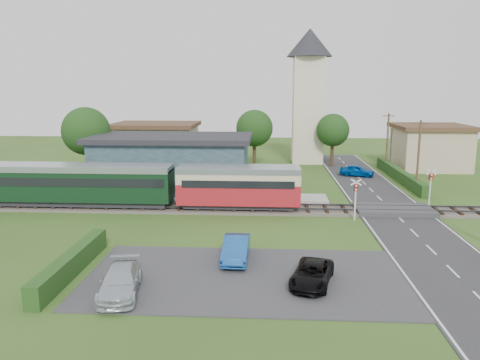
# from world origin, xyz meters

# --- Properties ---
(ground) EXTENTS (120.00, 120.00, 0.00)m
(ground) POSITION_xyz_m (0.00, 0.00, 0.00)
(ground) COLOR #2D4C19
(railway_track) EXTENTS (76.00, 3.20, 0.49)m
(railway_track) POSITION_xyz_m (0.00, 2.00, 0.11)
(railway_track) COLOR #4C443D
(railway_track) RESTS_ON ground
(road) EXTENTS (6.00, 70.00, 0.05)m
(road) POSITION_xyz_m (10.00, 0.00, 0.03)
(road) COLOR #28282B
(road) RESTS_ON ground
(car_park) EXTENTS (17.00, 9.00, 0.08)m
(car_park) POSITION_xyz_m (-1.50, -12.00, 0.04)
(car_park) COLOR #333335
(car_park) RESTS_ON ground
(crossing_deck) EXTENTS (6.20, 3.40, 0.45)m
(crossing_deck) POSITION_xyz_m (10.00, 2.00, 0.23)
(crossing_deck) COLOR #333335
(crossing_deck) RESTS_ON ground
(platform) EXTENTS (30.00, 3.00, 0.45)m
(platform) POSITION_xyz_m (-10.00, 5.20, 0.23)
(platform) COLOR gray
(platform) RESTS_ON ground
(equipment_hut) EXTENTS (2.30, 2.30, 2.55)m
(equipment_hut) POSITION_xyz_m (-18.00, 5.20, 1.75)
(equipment_hut) COLOR beige
(equipment_hut) RESTS_ON platform
(station_building) EXTENTS (16.00, 9.00, 5.30)m
(station_building) POSITION_xyz_m (-10.00, 10.99, 2.69)
(station_building) COLOR #293D3F
(station_building) RESTS_ON ground
(train) EXTENTS (43.20, 2.90, 3.40)m
(train) POSITION_xyz_m (-19.45, 2.00, 2.18)
(train) COLOR #232328
(train) RESTS_ON ground
(church_tower) EXTENTS (6.00, 6.00, 17.60)m
(church_tower) POSITION_xyz_m (5.00, 28.00, 10.23)
(church_tower) COLOR beige
(church_tower) RESTS_ON ground
(house_west) EXTENTS (10.80, 8.80, 5.50)m
(house_west) POSITION_xyz_m (-15.00, 25.00, 2.79)
(house_west) COLOR tan
(house_west) RESTS_ON ground
(house_east) EXTENTS (8.80, 8.80, 5.50)m
(house_east) POSITION_xyz_m (20.00, 24.00, 2.80)
(house_east) COLOR tan
(house_east) RESTS_ON ground
(hedge_carpark) EXTENTS (0.80, 9.00, 1.20)m
(hedge_carpark) POSITION_xyz_m (-11.00, -12.00, 0.60)
(hedge_carpark) COLOR #193814
(hedge_carpark) RESTS_ON ground
(hedge_roadside) EXTENTS (0.80, 18.00, 1.20)m
(hedge_roadside) POSITION_xyz_m (14.20, 16.00, 0.60)
(hedge_roadside) COLOR #193814
(hedge_roadside) RESTS_ON ground
(hedge_station) EXTENTS (22.00, 0.80, 1.30)m
(hedge_station) POSITION_xyz_m (-10.00, 15.50, 0.65)
(hedge_station) COLOR #193814
(hedge_station) RESTS_ON ground
(tree_a) EXTENTS (5.20, 5.20, 8.00)m
(tree_a) POSITION_xyz_m (-20.00, 14.00, 5.38)
(tree_a) COLOR #332316
(tree_a) RESTS_ON ground
(tree_b) EXTENTS (4.60, 4.60, 7.34)m
(tree_b) POSITION_xyz_m (-2.00, 23.00, 5.02)
(tree_b) COLOR #332316
(tree_b) RESTS_ON ground
(tree_c) EXTENTS (4.20, 4.20, 6.78)m
(tree_c) POSITION_xyz_m (8.00, 25.00, 4.65)
(tree_c) COLOR #332316
(tree_c) RESTS_ON ground
(utility_pole_c) EXTENTS (1.40, 0.22, 7.00)m
(utility_pole_c) POSITION_xyz_m (14.20, 10.00, 3.63)
(utility_pole_c) COLOR #473321
(utility_pole_c) RESTS_ON ground
(utility_pole_d) EXTENTS (1.40, 0.22, 7.00)m
(utility_pole_d) POSITION_xyz_m (14.20, 22.00, 3.63)
(utility_pole_d) COLOR #473321
(utility_pole_d) RESTS_ON ground
(crossing_signal_near) EXTENTS (0.84, 0.28, 3.28)m
(crossing_signal_near) POSITION_xyz_m (6.40, -0.41, 2.14)
(crossing_signal_near) COLOR silver
(crossing_signal_near) RESTS_ON ground
(crossing_signal_far) EXTENTS (0.84, 0.28, 3.28)m
(crossing_signal_far) POSITION_xyz_m (13.60, 4.39, 2.14)
(crossing_signal_far) COLOR silver
(crossing_signal_far) RESTS_ON ground
(streetlamp_west) EXTENTS (0.30, 0.30, 5.15)m
(streetlamp_west) POSITION_xyz_m (-22.00, 20.00, 3.04)
(streetlamp_west) COLOR #3F3F47
(streetlamp_west) RESTS_ON ground
(streetlamp_east) EXTENTS (0.30, 0.30, 5.15)m
(streetlamp_east) POSITION_xyz_m (16.00, 27.00, 3.04)
(streetlamp_east) COLOR #3F3F47
(streetlamp_east) RESTS_ON ground
(car_on_road) EXTENTS (4.12, 2.65, 1.31)m
(car_on_road) POSITION_xyz_m (9.92, 17.84, 0.70)
(car_on_road) COLOR #03439F
(car_on_road) RESTS_ON road
(car_park_blue) EXTENTS (1.53, 4.18, 1.37)m
(car_park_blue) POSITION_xyz_m (-2.13, -9.50, 0.76)
(car_park_blue) COLOR #1B519E
(car_park_blue) RESTS_ON car_park
(car_park_silver) EXTENTS (2.56, 4.75, 1.31)m
(car_park_silver) POSITION_xyz_m (-7.50, -14.47, 0.73)
(car_park_silver) COLOR #AFB8C1
(car_park_silver) RESTS_ON car_park
(car_park_dark) EXTENTS (2.81, 4.34, 1.11)m
(car_park_dark) POSITION_xyz_m (2.01, -12.76, 0.64)
(car_park_dark) COLOR black
(car_park_dark) RESTS_ON car_park
(pedestrian_near) EXTENTS (0.73, 0.59, 1.73)m
(pedestrian_near) POSITION_xyz_m (-4.86, 4.52, 1.31)
(pedestrian_near) COLOR gray
(pedestrian_near) RESTS_ON platform
(pedestrian_far) EXTENTS (0.84, 0.97, 1.72)m
(pedestrian_far) POSITION_xyz_m (-16.05, 5.50, 1.31)
(pedestrian_far) COLOR gray
(pedestrian_far) RESTS_ON platform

